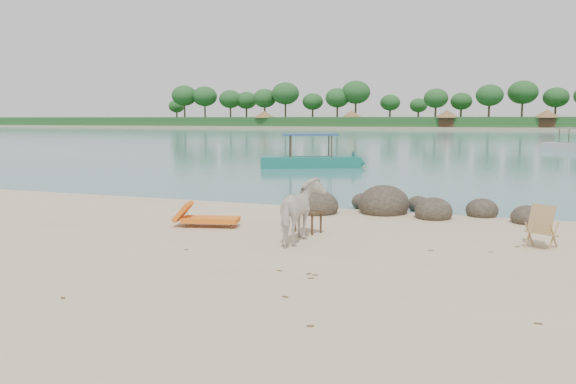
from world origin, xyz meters
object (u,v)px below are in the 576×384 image
(cow, at_px, (302,212))
(deck_chair, at_px, (542,229))
(boat_near, at_px, (310,139))
(side_table, at_px, (308,223))
(lounge_chair, at_px, (211,217))
(boulders, at_px, (396,208))

(cow, relative_size, deck_chair, 1.89)
(cow, xyz_separation_m, boat_near, (-5.81, 18.55, 0.83))
(side_table, relative_size, deck_chair, 0.76)
(lounge_chair, xyz_separation_m, boat_near, (-3.17, 17.66, 1.25))
(side_table, bearing_deg, boat_near, 130.09)
(cow, height_order, lounge_chair, cow)
(cow, distance_m, lounge_chair, 2.82)
(side_table, bearing_deg, boulders, 88.17)
(boulders, height_order, side_table, boulders)
(boulders, distance_m, cow, 4.53)
(boulders, relative_size, side_table, 9.93)
(boat_near, bearing_deg, boulders, -86.61)
(deck_chair, relative_size, boat_near, 0.14)
(side_table, height_order, deck_chair, deck_chair)
(cow, relative_size, side_table, 2.50)
(boat_near, bearing_deg, deck_chair, -81.77)
(deck_chair, height_order, boat_near, boat_near)
(cow, height_order, deck_chair, cow)
(deck_chair, xyz_separation_m, boat_near, (-10.56, 17.34, 1.08))
(boulders, distance_m, side_table, 3.62)
(lounge_chair, bearing_deg, side_table, -10.45)
(boulders, height_order, boat_near, boat_near)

